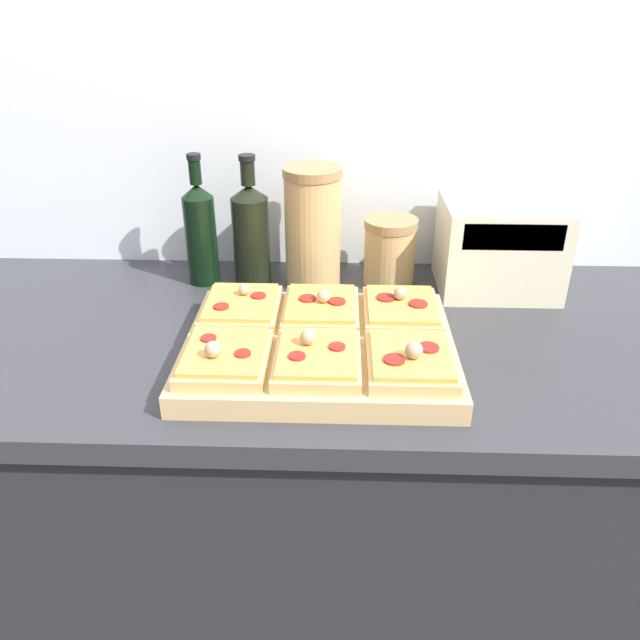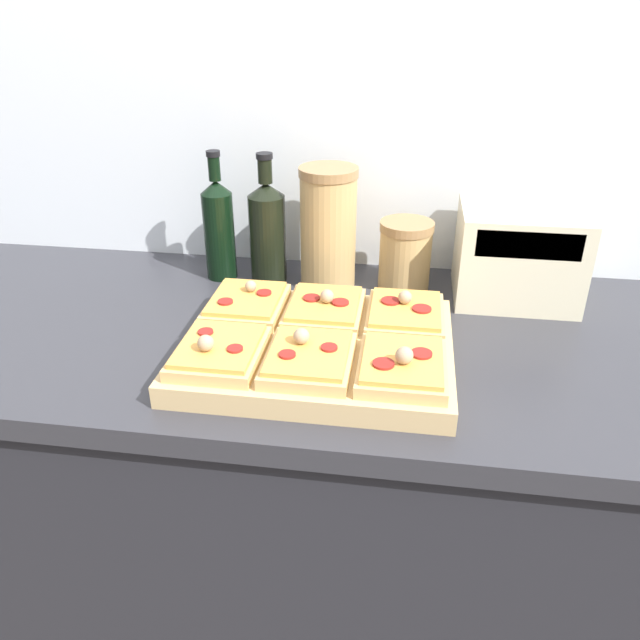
# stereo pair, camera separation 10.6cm
# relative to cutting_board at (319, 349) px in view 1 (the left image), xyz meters

# --- Properties ---
(wall_back) EXTENTS (6.00, 0.06, 2.50)m
(wall_back) POSITION_rel_cutting_board_xyz_m (-0.02, 0.45, 0.30)
(wall_back) COLOR silver
(wall_back) RESTS_ON ground_plane
(kitchen_counter) EXTENTS (2.63, 0.67, 0.93)m
(kitchen_counter) POSITION_rel_cutting_board_xyz_m (-0.02, 0.10, -0.48)
(kitchen_counter) COLOR #232328
(kitchen_counter) RESTS_ON ground_plane
(cutting_board) EXTENTS (0.45, 0.36, 0.04)m
(cutting_board) POSITION_rel_cutting_board_xyz_m (0.00, 0.00, 0.00)
(cutting_board) COLOR tan
(cutting_board) RESTS_ON kitchen_counter
(pizza_slice_back_left) EXTENTS (0.13, 0.16, 0.05)m
(pizza_slice_back_left) POSITION_rel_cutting_board_xyz_m (-0.14, 0.09, 0.03)
(pizza_slice_back_left) COLOR tan
(pizza_slice_back_left) RESTS_ON cutting_board
(pizza_slice_back_center) EXTENTS (0.13, 0.16, 0.05)m
(pizza_slice_back_center) POSITION_rel_cutting_board_xyz_m (0.00, 0.09, 0.03)
(pizza_slice_back_center) COLOR tan
(pizza_slice_back_center) RESTS_ON cutting_board
(pizza_slice_back_right) EXTENTS (0.13, 0.16, 0.05)m
(pizza_slice_back_right) POSITION_rel_cutting_board_xyz_m (0.14, 0.09, 0.03)
(pizza_slice_back_right) COLOR tan
(pizza_slice_back_right) RESTS_ON cutting_board
(pizza_slice_front_left) EXTENTS (0.13, 0.16, 0.05)m
(pizza_slice_front_left) POSITION_rel_cutting_board_xyz_m (-0.14, -0.09, 0.03)
(pizza_slice_front_left) COLOR tan
(pizza_slice_front_left) RESTS_ON cutting_board
(pizza_slice_front_center) EXTENTS (0.13, 0.16, 0.05)m
(pizza_slice_front_center) POSITION_rel_cutting_board_xyz_m (-0.00, -0.09, 0.03)
(pizza_slice_front_center) COLOR tan
(pizza_slice_front_center) RESTS_ON cutting_board
(pizza_slice_front_right) EXTENTS (0.13, 0.16, 0.05)m
(pizza_slice_front_right) POSITION_rel_cutting_board_xyz_m (0.14, -0.09, 0.03)
(pizza_slice_front_right) COLOR tan
(pizza_slice_front_right) RESTS_ON cutting_board
(olive_oil_bottle) EXTENTS (0.06, 0.06, 0.27)m
(olive_oil_bottle) POSITION_rel_cutting_board_xyz_m (-0.26, 0.31, 0.09)
(olive_oil_bottle) COLOR black
(olive_oil_bottle) RESTS_ON kitchen_counter
(wine_bottle) EXTENTS (0.08, 0.08, 0.27)m
(wine_bottle) POSITION_rel_cutting_board_xyz_m (-0.15, 0.31, 0.09)
(wine_bottle) COLOR black
(wine_bottle) RESTS_ON kitchen_counter
(grain_jar_tall) EXTENTS (0.12, 0.12, 0.25)m
(grain_jar_tall) POSITION_rel_cutting_board_xyz_m (-0.02, 0.31, 0.11)
(grain_jar_tall) COLOR tan
(grain_jar_tall) RESTS_ON kitchen_counter
(grain_jar_short) EXTENTS (0.11, 0.11, 0.14)m
(grain_jar_short) POSITION_rel_cutting_board_xyz_m (0.14, 0.31, 0.05)
(grain_jar_short) COLOR tan
(grain_jar_short) RESTS_ON kitchen_counter
(toaster_oven) EXTENTS (0.26, 0.20, 0.18)m
(toaster_oven) POSITION_rel_cutting_board_xyz_m (0.36, 0.30, 0.07)
(toaster_oven) COLOR beige
(toaster_oven) RESTS_ON kitchen_counter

